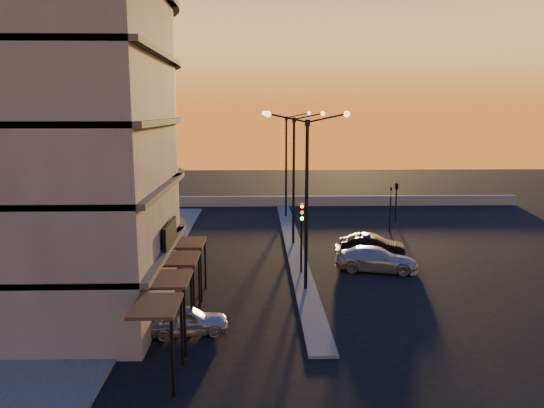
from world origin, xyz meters
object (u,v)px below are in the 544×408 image
(car_hatchback, at_px, (186,320))
(traffic_light_main, at_px, (302,227))
(streetlamp_mid, at_px, (294,167))
(car_sedan, at_px, (372,246))
(car_wagon, at_px, (376,259))

(car_hatchback, bearing_deg, traffic_light_main, -42.16)
(streetlamp_mid, relative_size, car_sedan, 2.20)
(car_hatchback, height_order, car_sedan, car_sedan)
(traffic_light_main, distance_m, car_hatchback, 10.31)
(car_sedan, bearing_deg, streetlamp_mid, 67.63)
(streetlamp_mid, distance_m, car_sedan, 7.70)
(car_hatchback, bearing_deg, streetlamp_mid, -28.10)
(car_sedan, bearing_deg, car_wagon, -176.63)
(car_sedan, bearing_deg, traffic_light_main, 138.45)
(traffic_light_main, bearing_deg, car_hatchback, -124.12)
(streetlamp_mid, height_order, car_hatchback, streetlamp_mid)
(streetlamp_mid, bearing_deg, traffic_light_main, -90.00)
(car_hatchback, relative_size, car_sedan, 0.83)
(car_sedan, xyz_separation_m, car_wagon, (-0.41, -3.26, 0.01))
(car_hatchback, bearing_deg, car_sedan, -49.11)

